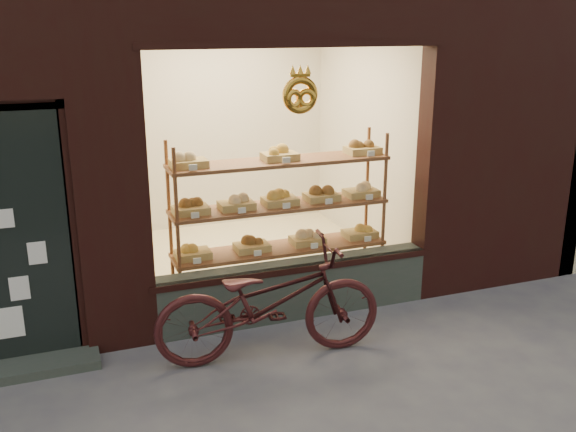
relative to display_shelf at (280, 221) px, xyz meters
name	(u,v)px	position (x,y,z in m)	size (l,w,h in m)	color
display_shelf	(280,221)	(0.00, 0.00, 0.00)	(2.20, 0.45, 1.70)	brown
bicycle	(269,302)	(-0.50, -1.10, -0.34)	(0.67, 1.94, 1.02)	#351213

